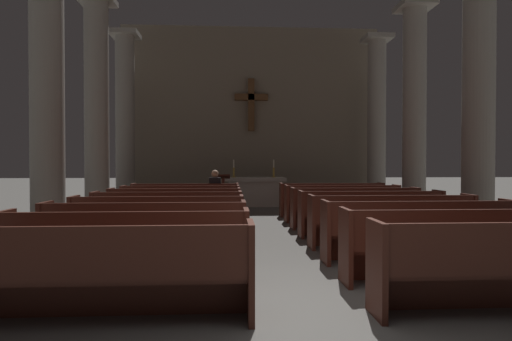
{
  "coord_description": "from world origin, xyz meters",
  "views": [
    {
      "loc": [
        -0.81,
        -4.16,
        1.52
      ],
      "look_at": [
        0.0,
        9.57,
        1.27
      ],
      "focal_mm": 30.3,
      "sensor_mm": 36.0,
      "label": 1
    }
  ],
  "objects_px": {
    "pew_right_row_6": "(355,208)",
    "pew_right_row_8": "(332,199)",
    "pew_left_row_8": "(186,200)",
    "pew_left_row_6": "(175,209)",
    "column_left_third": "(97,110)",
    "column_right_fourth": "(377,123)",
    "altar": "(254,191)",
    "pew_left_row_2": "(127,249)",
    "pew_right_row_7": "(342,203)",
    "lone_worshipper": "(215,192)",
    "pew_left_row_1": "(98,273)",
    "column_right_third": "(414,112)",
    "lectern": "(223,193)",
    "pew_right_row_2": "(459,245)",
    "pew_left_row_7": "(181,204)",
    "pew_left_row_5": "(168,215)",
    "column_left_fourth": "(125,121)",
    "column_right_second": "(478,95)",
    "pew_right_row_3": "(419,231)",
    "candlestick_right": "(274,172)",
    "pew_right_row_5": "(371,213)",
    "pew_left_row_4": "(158,223)",
    "pew_left_row_3": "(145,234)",
    "candlestick_left": "(234,172)"
  },
  "relations": [
    {
      "from": "pew_right_row_6",
      "to": "pew_right_row_8",
      "type": "relative_size",
      "value": 1.0
    },
    {
      "from": "pew_left_row_8",
      "to": "pew_right_row_6",
      "type": "height_order",
      "value": "same"
    },
    {
      "from": "pew_left_row_6",
      "to": "column_left_third",
      "type": "height_order",
      "value": "column_left_third"
    },
    {
      "from": "column_right_fourth",
      "to": "altar",
      "type": "height_order",
      "value": "column_right_fourth"
    },
    {
      "from": "pew_left_row_2",
      "to": "pew_right_row_7",
      "type": "distance_m",
      "value": 7.03
    },
    {
      "from": "pew_left_row_2",
      "to": "lone_worshipper",
      "type": "xyz_separation_m",
      "value": [
        0.82,
        6.87,
        0.22
      ]
    },
    {
      "from": "column_left_third",
      "to": "altar",
      "type": "xyz_separation_m",
      "value": [
        4.54,
        2.75,
        -2.46
      ]
    },
    {
      "from": "pew_left_row_1",
      "to": "column_right_third",
      "type": "xyz_separation_m",
      "value": [
        6.6,
        8.18,
        2.51
      ]
    },
    {
      "from": "lectern",
      "to": "pew_right_row_8",
      "type": "bearing_deg",
      "value": -29.48
    },
    {
      "from": "pew_right_row_2",
      "to": "pew_right_row_8",
      "type": "relative_size",
      "value": 1.0
    },
    {
      "from": "pew_left_row_7",
      "to": "column_right_fourth",
      "type": "relative_size",
      "value": 0.48
    },
    {
      "from": "pew_right_row_8",
      "to": "column_left_third",
      "type": "relative_size",
      "value": 0.48
    },
    {
      "from": "pew_right_row_8",
      "to": "pew_left_row_5",
      "type": "bearing_deg",
      "value": -140.32
    },
    {
      "from": "column_left_fourth",
      "to": "column_right_second",
      "type": "bearing_deg",
      "value": -35.65
    },
    {
      "from": "lectern",
      "to": "lone_worshipper",
      "type": "bearing_deg",
      "value": -96.47
    },
    {
      "from": "pew_right_row_6",
      "to": "pew_left_row_1",
      "type": "bearing_deg",
      "value": -125.88
    },
    {
      "from": "pew_left_row_8",
      "to": "pew_right_row_3",
      "type": "distance_m",
      "value": 7.03
    },
    {
      "from": "pew_right_row_7",
      "to": "candlestick_right",
      "type": "distance_m",
      "value": 4.38
    },
    {
      "from": "pew_left_row_1",
      "to": "lectern",
      "type": "height_order",
      "value": "lectern"
    },
    {
      "from": "pew_left_row_8",
      "to": "pew_right_row_6",
      "type": "relative_size",
      "value": 1.0
    },
    {
      "from": "pew_left_row_6",
      "to": "column_left_fourth",
      "type": "distance_m",
      "value": 6.74
    },
    {
      "from": "pew_left_row_6",
      "to": "pew_right_row_5",
      "type": "height_order",
      "value": "same"
    },
    {
      "from": "pew_left_row_1",
      "to": "pew_right_row_8",
      "type": "xyz_separation_m",
      "value": [
        4.12,
        7.97,
        0.0
      ]
    },
    {
      "from": "pew_left_row_4",
      "to": "pew_right_row_3",
      "type": "height_order",
      "value": "same"
    },
    {
      "from": "pew_left_row_4",
      "to": "column_right_third",
      "type": "distance_m",
      "value": 8.52
    },
    {
      "from": "pew_right_row_8",
      "to": "pew_left_row_1",
      "type": "bearing_deg",
      "value": -117.32
    },
    {
      "from": "pew_right_row_8",
      "to": "candlestick_right",
      "type": "bearing_deg",
      "value": 114.68
    },
    {
      "from": "pew_left_row_2",
      "to": "pew_right_row_8",
      "type": "height_order",
      "value": "same"
    },
    {
      "from": "pew_left_row_3",
      "to": "pew_right_row_3",
      "type": "bearing_deg",
      "value": 0.0
    },
    {
      "from": "pew_left_row_7",
      "to": "pew_right_row_8",
      "type": "distance_m",
      "value": 4.27
    },
    {
      "from": "pew_left_row_5",
      "to": "column_right_fourth",
      "type": "relative_size",
      "value": 0.48
    },
    {
      "from": "pew_left_row_5",
      "to": "column_right_second",
      "type": "height_order",
      "value": "column_right_second"
    },
    {
      "from": "pew_left_row_4",
      "to": "lectern",
      "type": "xyz_separation_m",
      "value": [
        1.01,
        6.31,
        0.07
      ]
    },
    {
      "from": "pew_left_row_6",
      "to": "pew_right_row_7",
      "type": "xyz_separation_m",
      "value": [
        4.12,
        1.14,
        0.0
      ]
    },
    {
      "from": "pew_left_row_2",
      "to": "pew_right_row_7",
      "type": "bearing_deg",
      "value": 54.12
    },
    {
      "from": "pew_left_row_1",
      "to": "column_right_second",
      "type": "height_order",
      "value": "column_right_second"
    },
    {
      "from": "pew_right_row_5",
      "to": "column_right_fourth",
      "type": "height_order",
      "value": "column_right_fourth"
    },
    {
      "from": "pew_right_row_5",
      "to": "column_right_third",
      "type": "distance_m",
      "value": 5.06
    },
    {
      "from": "column_left_third",
      "to": "pew_right_row_8",
      "type": "bearing_deg",
      "value": -1.83
    },
    {
      "from": "candlestick_left",
      "to": "lectern",
      "type": "bearing_deg",
      "value": -106.19
    },
    {
      "from": "pew_right_row_7",
      "to": "candlestick_right",
      "type": "height_order",
      "value": "candlestick_right"
    },
    {
      "from": "pew_left_row_3",
      "to": "column_left_third",
      "type": "relative_size",
      "value": 0.48
    },
    {
      "from": "altar",
      "to": "column_left_fourth",
      "type": "bearing_deg",
      "value": 173.58
    },
    {
      "from": "column_right_second",
      "to": "pew_left_row_4",
      "type": "bearing_deg",
      "value": -167.13
    },
    {
      "from": "pew_right_row_2",
      "to": "pew_right_row_8",
      "type": "bearing_deg",
      "value": 90.0
    },
    {
      "from": "pew_left_row_1",
      "to": "pew_right_row_8",
      "type": "height_order",
      "value": "same"
    },
    {
      "from": "pew_left_row_2",
      "to": "pew_left_row_5",
      "type": "distance_m",
      "value": 3.42
    },
    {
      "from": "pew_right_row_3",
      "to": "lone_worshipper",
      "type": "xyz_separation_m",
      "value": [
        -3.3,
        5.73,
        0.22
      ]
    },
    {
      "from": "pew_right_row_2",
      "to": "pew_right_row_5",
      "type": "relative_size",
      "value": 1.0
    },
    {
      "from": "pew_right_row_5",
      "to": "pew_right_row_7",
      "type": "distance_m",
      "value": 2.28
    }
  ]
}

